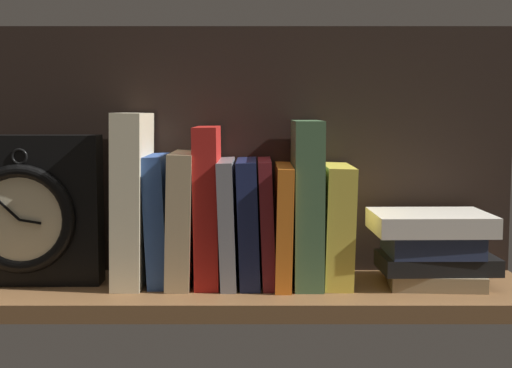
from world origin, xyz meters
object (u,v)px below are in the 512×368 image
book_cream_twain (136,198)px  book_gray_chess (232,221)px  book_blue_modern (162,219)px  book_stack_side (435,246)px  book_navy_bierce (251,221)px  book_maroon_dawkins (270,221)px  book_green_romantic (310,202)px  book_tan_shortstories (186,218)px  book_orange_pandolfini (286,224)px  book_yellow_seinlanguage (339,224)px  framed_clock (28,212)px  book_red_requiem (211,205)px

book_cream_twain → book_gray_chess: size_ratio=1.38×
book_blue_modern → book_stack_side: book_blue_modern is taller
book_blue_modern → book_navy_bierce: (13.23, 0.00, -0.36)cm
book_maroon_dawkins → book_green_romantic: (5.92, 0.00, 2.85)cm
book_blue_modern → book_stack_side: bearing=-2.2°
book_gray_chess → book_green_romantic: (11.45, 0.00, 2.89)cm
book_tan_shortstories → book_gray_chess: book_tan_shortstories is taller
book_blue_modern → book_gray_chess: (10.38, 0.00, -0.37)cm
book_orange_pandolfini → book_yellow_seinlanguage: size_ratio=1.00×
book_navy_bierce → book_orange_pandolfini: book_navy_bierce is taller
book_cream_twain → book_green_romantic: book_cream_twain is taller
book_tan_shortstories → book_gray_chess: bearing=0.0°
book_blue_modern → book_green_romantic: book_green_romantic is taller
book_navy_bierce → framed_clock: bearing=-177.5°
book_tan_shortstories → book_orange_pandolfini: book_tan_shortstories is taller
book_maroon_dawkins → framed_clock: framed_clock is taller
book_tan_shortstories → book_red_requiem: 4.20cm
book_blue_modern → book_navy_bierce: bearing=0.0°
book_red_requiem → framed_clock: size_ratio=1.05×
book_gray_chess → framed_clock: bearing=-177.3°
book_green_romantic → book_red_requiem: bearing=180.0°
book_red_requiem → book_gray_chess: size_ratio=1.27×
book_navy_bierce → framed_clock: framed_clock is taller
book_red_requiem → book_gray_chess: (3.13, 0.00, -2.44)cm
book_stack_side → book_orange_pandolfini: bearing=176.0°
book_maroon_dawkins → book_stack_side: size_ratio=1.02×
book_navy_bierce → book_yellow_seinlanguage: bearing=0.0°
book_tan_shortstories → book_navy_bierce: book_tan_shortstories is taller
book_red_requiem → book_stack_side: (32.93, -1.54, -5.89)cm
book_red_requiem → book_green_romantic: (14.59, 0.00, 0.44)cm
book_orange_pandolfini → book_cream_twain: bearing=180.0°
book_blue_modern → book_yellow_seinlanguage: book_blue_modern is taller
book_cream_twain → book_green_romantic: size_ratio=1.05×
book_green_romantic → book_stack_side: (18.34, -1.54, -6.34)cm
book_gray_chess → book_yellow_seinlanguage: 15.84cm
framed_clock → book_maroon_dawkins: bearing=2.3°
book_orange_pandolfini → framed_clock: framed_clock is taller
book_maroon_dawkins → book_stack_side: bearing=-3.6°
book_navy_bierce → book_maroon_dawkins: size_ratio=1.00×
book_gray_chess → framed_clock: framed_clock is taller
book_blue_modern → book_navy_bierce: size_ratio=1.04×
book_tan_shortstories → book_stack_side: (36.68, -1.54, -4.01)cm
book_red_requiem → framed_clock: 26.69cm
book_gray_chess → book_green_romantic: size_ratio=0.76×
book_cream_twain → book_yellow_seinlanguage: size_ratio=1.44×
book_gray_chess → book_yellow_seinlanguage: size_ratio=1.05×
book_red_requiem → book_green_romantic: size_ratio=0.96×
book_green_romantic → book_stack_side: 19.47cm
book_yellow_seinlanguage → framed_clock: (-45.61, -1.40, 2.05)cm
book_green_romantic → book_tan_shortstories: bearing=180.0°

